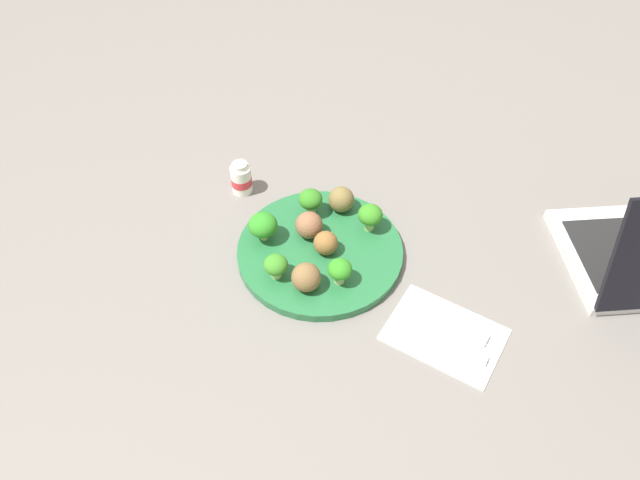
{
  "coord_description": "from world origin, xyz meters",
  "views": [
    {
      "loc": [
        0.4,
        -0.53,
        0.77
      ],
      "look_at": [
        0.0,
        0.0,
        0.04
      ],
      "focal_mm": 33.55,
      "sensor_mm": 36.0,
      "label": 1
    }
  ],
  "objects_px": {
    "broccoli_floret_center": "(276,265)",
    "broccoli_floret_near_rim": "(311,200)",
    "meatball_near_rim": "(325,244)",
    "fork": "(455,326)",
    "meatball_back_right": "(309,225)",
    "broccoli_floret_front_right": "(263,225)",
    "yogurt_bottle": "(241,179)",
    "broccoli_floret_mid_left": "(340,270)",
    "knife": "(445,343)",
    "broccoli_floret_mid_right": "(370,215)",
    "meatball_front_right": "(306,277)",
    "meatball_front_left": "(341,199)",
    "napkin": "(445,334)",
    "plate": "(320,251)"
  },
  "relations": [
    {
      "from": "broccoli_floret_mid_left",
      "to": "knife",
      "type": "distance_m",
      "value": 0.19
    },
    {
      "from": "broccoli_floret_mid_right",
      "to": "broccoli_floret_mid_left",
      "type": "xyz_separation_m",
      "value": [
        0.03,
        -0.13,
        -0.0
      ]
    },
    {
      "from": "yogurt_bottle",
      "to": "meatball_near_rim",
      "type": "bearing_deg",
      "value": -10.29
    },
    {
      "from": "napkin",
      "to": "fork",
      "type": "xyz_separation_m",
      "value": [
        0.01,
        0.02,
        0.0
      ]
    },
    {
      "from": "broccoli_floret_center",
      "to": "napkin",
      "type": "relative_size",
      "value": 0.26
    },
    {
      "from": "meatball_front_right",
      "to": "knife",
      "type": "distance_m",
      "value": 0.23
    },
    {
      "from": "plate",
      "to": "meatball_near_rim",
      "type": "xyz_separation_m",
      "value": [
        0.01,
        -0.0,
        0.03
      ]
    },
    {
      "from": "meatball_back_right",
      "to": "meatball_front_right",
      "type": "height_order",
      "value": "same"
    },
    {
      "from": "meatball_back_right",
      "to": "meatball_near_rim",
      "type": "bearing_deg",
      "value": -19.12
    },
    {
      "from": "meatball_near_rim",
      "to": "yogurt_bottle",
      "type": "relative_size",
      "value": 0.63
    },
    {
      "from": "fork",
      "to": "broccoli_floret_front_right",
      "type": "bearing_deg",
      "value": -172.6
    },
    {
      "from": "broccoli_floret_center",
      "to": "plate",
      "type": "bearing_deg",
      "value": 77.81
    },
    {
      "from": "yogurt_bottle",
      "to": "broccoli_floret_center",
      "type": "bearing_deg",
      "value": -33.67
    },
    {
      "from": "meatball_front_left",
      "to": "fork",
      "type": "height_order",
      "value": "meatball_front_left"
    },
    {
      "from": "plate",
      "to": "napkin",
      "type": "height_order",
      "value": "plate"
    },
    {
      "from": "meatball_front_left",
      "to": "fork",
      "type": "xyz_separation_m",
      "value": [
        0.28,
        -0.09,
        -0.03
      ]
    },
    {
      "from": "plate",
      "to": "meatball_front_right",
      "type": "xyz_separation_m",
      "value": [
        0.03,
        -0.08,
        0.03
      ]
    },
    {
      "from": "meatball_front_left",
      "to": "knife",
      "type": "relative_size",
      "value": 0.32
    },
    {
      "from": "yogurt_bottle",
      "to": "knife",
      "type": "bearing_deg",
      "value": -8.4
    },
    {
      "from": "plate",
      "to": "meatball_back_right",
      "type": "bearing_deg",
      "value": 158.34
    },
    {
      "from": "fork",
      "to": "yogurt_bottle",
      "type": "relative_size",
      "value": 1.85
    },
    {
      "from": "meatball_near_rim",
      "to": "broccoli_floret_mid_right",
      "type": "bearing_deg",
      "value": 72.43
    },
    {
      "from": "broccoli_floret_mid_right",
      "to": "meatball_front_right",
      "type": "relative_size",
      "value": 1.08
    },
    {
      "from": "meatball_near_rim",
      "to": "fork",
      "type": "bearing_deg",
      "value": 1.6
    },
    {
      "from": "meatball_back_right",
      "to": "broccoli_floret_front_right",
      "type": "bearing_deg",
      "value": -136.05
    },
    {
      "from": "broccoli_floret_center",
      "to": "broccoli_floret_near_rim",
      "type": "distance_m",
      "value": 0.15
    },
    {
      "from": "knife",
      "to": "broccoli_floret_center",
      "type": "bearing_deg",
      "value": -168.04
    },
    {
      "from": "broccoli_floret_front_right",
      "to": "fork",
      "type": "height_order",
      "value": "broccoli_floret_front_right"
    },
    {
      "from": "meatball_front_left",
      "to": "napkin",
      "type": "bearing_deg",
      "value": -22.03
    },
    {
      "from": "broccoli_floret_near_rim",
      "to": "meatball_near_rim",
      "type": "bearing_deg",
      "value": -37.8
    },
    {
      "from": "meatball_front_right",
      "to": "yogurt_bottle",
      "type": "relative_size",
      "value": 0.72
    },
    {
      "from": "plate",
      "to": "broccoli_floret_near_rim",
      "type": "xyz_separation_m",
      "value": [
        -0.06,
        0.06,
        0.04
      ]
    },
    {
      "from": "broccoli_floret_front_right",
      "to": "meatball_near_rim",
      "type": "relative_size",
      "value": 1.29
    },
    {
      "from": "meatball_front_right",
      "to": "broccoli_floret_mid_left",
      "type": "bearing_deg",
      "value": 48.14
    },
    {
      "from": "plate",
      "to": "broccoli_floret_near_rim",
      "type": "height_order",
      "value": "broccoli_floret_near_rim"
    },
    {
      "from": "fork",
      "to": "knife",
      "type": "height_order",
      "value": "same"
    },
    {
      "from": "meatball_front_right",
      "to": "fork",
      "type": "distance_m",
      "value": 0.24
    },
    {
      "from": "broccoli_floret_mid_right",
      "to": "meatball_back_right",
      "type": "xyz_separation_m",
      "value": [
        -0.07,
        -0.07,
        -0.01
      ]
    },
    {
      "from": "broccoli_floret_center",
      "to": "broccoli_floret_front_right",
      "type": "relative_size",
      "value": 0.82
    },
    {
      "from": "meatball_back_right",
      "to": "napkin",
      "type": "distance_m",
      "value": 0.29
    },
    {
      "from": "broccoli_floret_near_rim",
      "to": "meatball_back_right",
      "type": "height_order",
      "value": "broccoli_floret_near_rim"
    },
    {
      "from": "broccoli_floret_center",
      "to": "napkin",
      "type": "xyz_separation_m",
      "value": [
        0.27,
        0.08,
        -0.04
      ]
    },
    {
      "from": "meatball_back_right",
      "to": "meatball_front_right",
      "type": "distance_m",
      "value": 0.11
    },
    {
      "from": "broccoli_floret_mid_right",
      "to": "napkin",
      "type": "relative_size",
      "value": 0.3
    },
    {
      "from": "meatball_near_rim",
      "to": "napkin",
      "type": "distance_m",
      "value": 0.24
    },
    {
      "from": "broccoli_floret_center",
      "to": "meatball_front_left",
      "type": "bearing_deg",
      "value": 92.3
    },
    {
      "from": "meatball_front_right",
      "to": "napkin",
      "type": "xyz_separation_m",
      "value": [
        0.22,
        0.06,
        -0.04
      ]
    },
    {
      "from": "meatball_near_rim",
      "to": "meatball_back_right",
      "type": "height_order",
      "value": "meatball_back_right"
    },
    {
      "from": "broccoli_floret_mid_right",
      "to": "yogurt_bottle",
      "type": "xyz_separation_m",
      "value": [
        -0.25,
        -0.05,
        -0.02
      ]
    },
    {
      "from": "plate",
      "to": "meatball_front_right",
      "type": "relative_size",
      "value": 5.93
    }
  ]
}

